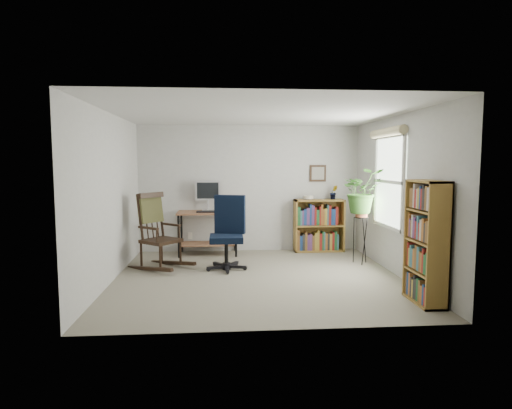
{
  "coord_description": "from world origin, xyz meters",
  "views": [
    {
      "loc": [
        -0.51,
        -6.16,
        1.69
      ],
      "look_at": [
        0.0,
        0.4,
        1.05
      ],
      "focal_mm": 30.0,
      "sensor_mm": 36.0,
      "label": 1
    }
  ],
  "objects": [
    {
      "name": "framed_picture",
      "position": [
        1.32,
        1.97,
        1.49
      ],
      "size": [
        0.32,
        0.04,
        0.32
      ],
      "primitive_type": null,
      "color": "black",
      "rests_on": "wall_back"
    },
    {
      "name": "tall_bookshelf",
      "position": [
        1.92,
        -1.28,
        0.74
      ],
      "size": [
        0.28,
        0.65,
        1.49
      ],
      "primitive_type": null,
      "color": "olive",
      "rests_on": "floor"
    },
    {
      "name": "plant_stand",
      "position": [
        1.8,
        0.77,
        0.46
      ],
      "size": [
        0.3,
        0.3,
        0.92
      ],
      "primitive_type": null,
      "rotation": [
        0.0,
        0.0,
        0.22
      ],
      "color": "black",
      "rests_on": "floor"
    },
    {
      "name": "monitor",
      "position": [
        -0.79,
        1.84,
        1.08
      ],
      "size": [
        0.46,
        0.16,
        0.56
      ],
      "primitive_type": null,
      "color": "#B8B8BD",
      "rests_on": "desk"
    },
    {
      "name": "potted_plant_small",
      "position": [
        1.6,
        1.83,
        1.05
      ],
      "size": [
        0.13,
        0.24,
        0.11
      ],
      "primitive_type": "imported",
      "color": "#305F21",
      "rests_on": "low_bookshelf"
    },
    {
      "name": "wall_front",
      "position": [
        0.0,
        -2.0,
        1.2
      ],
      "size": [
        4.2,
        0.0,
        2.4
      ],
      "primitive_type": "cube",
      "color": "beige",
      "rests_on": "ground"
    },
    {
      "name": "floor",
      "position": [
        0.0,
        0.0,
        0.0
      ],
      "size": [
        4.2,
        4.0,
        0.0
      ],
      "primitive_type": "cube",
      "color": "gray",
      "rests_on": "ground"
    },
    {
      "name": "spider_plant",
      "position": [
        1.8,
        0.77,
        1.58
      ],
      "size": [
        1.69,
        1.88,
        1.46
      ],
      "primitive_type": "imported",
      "color": "#305F21",
      "rests_on": "plant_stand"
    },
    {
      "name": "wall_left",
      "position": [
        -2.1,
        0.0,
        1.2
      ],
      "size": [
        0.0,
        4.0,
        2.4
      ],
      "primitive_type": "cube",
      "color": "beige",
      "rests_on": "ground"
    },
    {
      "name": "keyboard",
      "position": [
        -0.79,
        1.58,
        0.81
      ],
      "size": [
        0.4,
        0.15,
        0.02
      ],
      "primitive_type": "cube",
      "color": "black",
      "rests_on": "desk"
    },
    {
      "name": "ceiling",
      "position": [
        0.0,
        0.0,
        2.4
      ],
      "size": [
        4.2,
        4.0,
        0.0
      ],
      "primitive_type": "cube",
      "color": "silver",
      "rests_on": "ground"
    },
    {
      "name": "office_chair",
      "position": [
        -0.46,
        0.53,
        0.6
      ],
      "size": [
        0.8,
        0.8,
        1.19
      ],
      "primitive_type": null,
      "rotation": [
        0.0,
        0.0,
        -0.27
      ],
      "color": "black",
      "rests_on": "floor"
    },
    {
      "name": "wall_back",
      "position": [
        0.0,
        2.0,
        1.2
      ],
      "size": [
        4.2,
        0.0,
        2.4
      ],
      "primitive_type": "cube",
      "color": "beige",
      "rests_on": "ground"
    },
    {
      "name": "window",
      "position": [
        2.06,
        0.3,
        1.4
      ],
      "size": [
        0.12,
        1.2,
        1.5
      ],
      "primitive_type": null,
      "color": "silver",
      "rests_on": "wall_right"
    },
    {
      "name": "desk",
      "position": [
        -0.79,
        1.7,
        0.4
      ],
      "size": [
        1.11,
        0.61,
        0.8
      ],
      "primitive_type": null,
      "color": "#915E40",
      "rests_on": "floor"
    },
    {
      "name": "wall_right",
      "position": [
        2.1,
        0.0,
        1.2
      ],
      "size": [
        0.0,
        4.0,
        2.4
      ],
      "primitive_type": "cube",
      "color": "beige",
      "rests_on": "ground"
    },
    {
      "name": "low_bookshelf",
      "position": [
        1.32,
        1.82,
        0.5
      ],
      "size": [
        0.95,
        0.32,
        1.0
      ],
      "primitive_type": null,
      "color": "olive",
      "rests_on": "floor"
    },
    {
      "name": "rocking_chair",
      "position": [
        -1.5,
        0.69,
        0.62
      ],
      "size": [
        1.23,
        1.18,
        1.24
      ],
      "primitive_type": null,
      "rotation": [
        0.0,
        0.0,
        0.87
      ],
      "color": "black",
      "rests_on": "floor"
    }
  ]
}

